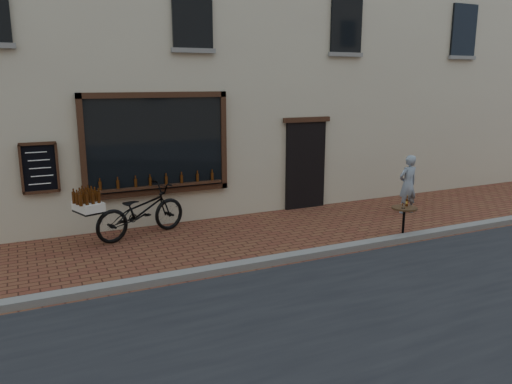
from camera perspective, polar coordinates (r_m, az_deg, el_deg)
name	(u,v)px	position (r m, az deg, el deg)	size (l,w,h in m)	color
ground	(312,261)	(9.21, 6.40, -7.85)	(90.00, 90.00, 0.00)	brown
kerb	(306,255)	(9.35, 5.76, -7.13)	(90.00, 0.25, 0.12)	slate
shop_building	(192,14)	(14.66, -7.32, 19.53)	(28.00, 6.20, 10.00)	#B9B092
cargo_bicycle	(139,211)	(10.69, -13.22, -2.10)	(2.46, 1.39, 1.16)	black
bistro_table	(404,216)	(10.74, 16.55, -2.66)	(0.52, 0.52, 0.89)	black
pedestrian	(408,184)	(12.79, 16.96, 0.85)	(0.53, 0.35, 1.45)	gray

